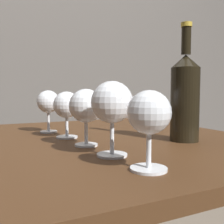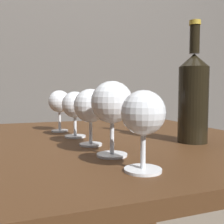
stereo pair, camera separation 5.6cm
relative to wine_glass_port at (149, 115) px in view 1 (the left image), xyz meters
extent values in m
cube|color=#59544F|center=(-0.08, 1.37, 0.42)|extent=(5.00, 0.08, 2.60)
cube|color=#472B16|center=(-0.08, 0.35, -0.11)|extent=(1.13, 0.92, 0.03)
cylinder|color=#472B16|center=(0.43, 0.75, -0.50)|extent=(0.06, 0.06, 0.75)
cylinder|color=white|center=(0.00, 0.00, -0.09)|extent=(0.07, 0.07, 0.00)
cylinder|color=white|center=(0.00, 0.00, -0.06)|extent=(0.01, 0.01, 0.07)
sphere|color=white|center=(0.00, 0.00, 0.01)|extent=(0.08, 0.08, 0.08)
ellipsoid|color=#380711|center=(0.00, 0.00, 0.00)|extent=(0.07, 0.07, 0.02)
cylinder|color=white|center=(-0.01, 0.12, -0.09)|extent=(0.07, 0.07, 0.00)
cylinder|color=white|center=(-0.01, 0.12, -0.05)|extent=(0.01, 0.01, 0.08)
sphere|color=white|center=(-0.01, 0.12, 0.02)|extent=(0.09, 0.09, 0.09)
ellipsoid|color=gold|center=(-0.01, 0.12, 0.02)|extent=(0.08, 0.08, 0.03)
cylinder|color=white|center=(-0.03, 0.25, -0.09)|extent=(0.06, 0.06, 0.00)
cylinder|color=white|center=(-0.03, 0.25, -0.06)|extent=(0.01, 0.01, 0.07)
sphere|color=white|center=(-0.03, 0.25, 0.00)|extent=(0.09, 0.09, 0.09)
ellipsoid|color=maroon|center=(-0.03, 0.25, 0.00)|extent=(0.08, 0.08, 0.03)
cylinder|color=white|center=(-0.04, 0.38, -0.09)|extent=(0.06, 0.06, 0.00)
cylinder|color=white|center=(-0.04, 0.38, -0.06)|extent=(0.01, 0.01, 0.07)
sphere|color=white|center=(-0.04, 0.38, 0.00)|extent=(0.08, 0.08, 0.08)
ellipsoid|color=pink|center=(-0.04, 0.38, 0.00)|extent=(0.07, 0.07, 0.03)
cylinder|color=white|center=(-0.06, 0.51, -0.09)|extent=(0.06, 0.06, 0.00)
cylinder|color=white|center=(-0.06, 0.51, -0.05)|extent=(0.01, 0.01, 0.07)
sphere|color=white|center=(-0.06, 0.51, 0.01)|extent=(0.07, 0.07, 0.07)
ellipsoid|color=beige|center=(-0.06, 0.51, 0.01)|extent=(0.07, 0.07, 0.03)
cylinder|color=black|center=(0.25, 0.19, 0.00)|extent=(0.08, 0.08, 0.20)
cone|color=black|center=(0.25, 0.19, 0.12)|extent=(0.08, 0.08, 0.04)
cylinder|color=black|center=(0.25, 0.19, 0.18)|extent=(0.03, 0.03, 0.07)
cylinder|color=gold|center=(0.25, 0.19, 0.22)|extent=(0.03, 0.03, 0.01)
camera|label=1|loc=(-0.26, -0.38, 0.04)|focal=42.77mm
camera|label=2|loc=(-0.21, -0.41, 0.04)|focal=42.77mm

